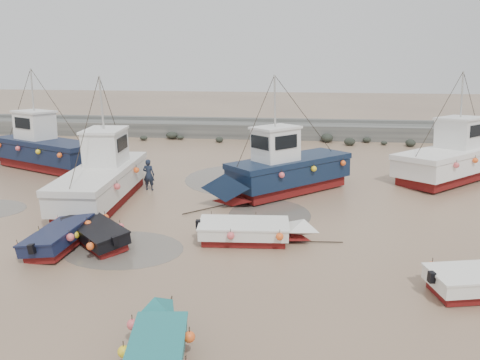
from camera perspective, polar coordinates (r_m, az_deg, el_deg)
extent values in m
plane|color=#9E8063|center=(19.59, -7.92, -7.26)|extent=(120.00, 120.00, 0.00)
cube|color=slate|center=(40.31, -0.75, 6.13)|extent=(60.00, 2.20, 1.20)
cube|color=slate|center=(41.37, -0.56, 7.41)|extent=(60.00, 0.60, 0.25)
ellipsoid|color=black|center=(37.21, 6.60, 4.67)|extent=(0.84, 0.86, 0.51)
ellipsoid|color=black|center=(38.85, 10.57, 5.07)|extent=(0.98, 1.07, 0.72)
ellipsoid|color=black|center=(38.95, 20.07, 4.27)|extent=(0.78, 0.90, 0.59)
ellipsoid|color=black|center=(40.18, 26.75, 3.75)|extent=(0.60, 0.70, 0.31)
ellipsoid|color=black|center=(39.75, -8.32, 5.44)|extent=(0.99, 0.80, 0.58)
ellipsoid|color=black|center=(38.74, 17.15, 4.35)|extent=(0.54, 0.46, 0.30)
ellipsoid|color=black|center=(38.51, 13.43, 4.60)|extent=(0.61, 0.47, 0.46)
ellipsoid|color=black|center=(39.42, -7.29, 5.19)|extent=(0.61, 0.53, 0.32)
ellipsoid|color=black|center=(39.32, 15.21, 4.74)|extent=(0.67, 0.55, 0.43)
ellipsoid|color=black|center=(39.88, -14.45, 5.17)|extent=(1.09, 0.88, 0.72)
ellipsoid|color=black|center=(39.59, -11.66, 5.05)|extent=(0.65, 0.60, 0.37)
ellipsoid|color=black|center=(37.90, 13.22, 4.58)|extent=(0.88, 0.64, 0.62)
ellipsoid|color=black|center=(38.15, -2.53, 4.94)|extent=(0.64, 0.62, 0.48)
ellipsoid|color=black|center=(38.75, 10.64, 4.81)|extent=(0.55, 0.45, 0.29)
cylinder|color=#5F584E|center=(19.16, -14.08, -8.17)|extent=(4.81, 4.81, 0.01)
cylinder|color=#5F584E|center=(22.20, 3.64, -4.21)|extent=(3.90, 3.90, 0.01)
cylinder|color=#5F584E|center=(27.80, -0.50, 0.12)|extent=(6.07, 6.07, 0.01)
cube|color=maroon|center=(20.02, -20.78, -7.23)|extent=(1.56, 3.29, 0.30)
cube|color=#131A35|center=(19.88, -20.89, -6.24)|extent=(1.80, 3.54, 0.45)
pyramid|color=#131A35|center=(21.38, -18.20, -3.10)|extent=(1.57, 0.84, 0.90)
cube|color=brown|center=(19.82, -20.94, -5.80)|extent=(1.45, 2.97, 0.10)
cube|color=#131A35|center=(19.78, -20.97, -5.56)|extent=(1.87, 3.63, 0.07)
cube|color=black|center=(18.45, -23.80, -7.76)|extent=(0.23, 0.20, 0.35)
cylinder|color=black|center=(22.41, -16.93, -4.65)|extent=(0.21, 2.00, 0.04)
sphere|color=#FE6021|center=(19.28, -25.25, -7.13)|extent=(0.30, 0.30, 0.30)
sphere|color=#FE6021|center=(18.87, -19.69, -6.99)|extent=(0.30, 0.30, 0.30)
sphere|color=#FE6021|center=(20.30, -23.05, -5.69)|extent=(0.30, 0.30, 0.30)
sphere|color=#FE6021|center=(19.96, -17.76, -5.51)|extent=(0.30, 0.30, 0.30)
sphere|color=#FE6021|center=(21.36, -21.08, -4.39)|extent=(0.30, 0.30, 0.30)
cube|color=#1A6B6D|center=(12.28, -10.25, -20.34)|extent=(1.67, 2.99, 0.45)
pyramid|color=#1A6B6D|center=(13.49, -9.29, -14.30)|extent=(1.39, 0.88, 0.90)
cube|color=brown|center=(12.18, -10.29, -19.71)|extent=(1.35, 2.51, 0.10)
cube|color=#1A6B6D|center=(12.13, -10.31, -19.37)|extent=(1.73, 3.06, 0.07)
cylinder|color=black|center=(14.66, -8.72, -15.88)|extent=(0.31, 1.99, 0.04)
sphere|color=#FE6021|center=(12.35, -14.04, -19.76)|extent=(0.30, 0.30, 0.30)
sphere|color=#FE6021|center=(12.59, -6.24, -18.52)|extent=(0.30, 0.30, 0.30)
sphere|color=#FE6021|center=(13.26, -13.02, -16.90)|extent=(0.30, 0.30, 0.30)
cube|color=black|center=(16.20, 22.32, -10.98)|extent=(0.22, 0.25, 0.35)
sphere|color=#FE6021|center=(17.15, 22.37, -9.68)|extent=(0.30, 0.30, 0.30)
cube|color=maroon|center=(19.94, -17.04, -6.96)|extent=(3.11, 3.03, 0.30)
cube|color=black|center=(19.80, -17.13, -5.96)|extent=(3.42, 3.34, 0.45)
pyramid|color=black|center=(21.45, -19.53, -3.16)|extent=(1.45, 1.47, 0.90)
cube|color=brown|center=(19.74, -17.17, -5.52)|extent=(2.84, 2.77, 0.10)
cube|color=black|center=(19.70, -17.19, -5.27)|extent=(3.52, 3.43, 0.07)
cube|color=black|center=(18.21, -14.82, -7.16)|extent=(0.28, 0.28, 0.35)
cylinder|color=black|center=(22.54, -20.14, -4.84)|extent=(1.48, 1.40, 0.04)
sphere|color=#FE6021|center=(18.31, -17.65, -7.51)|extent=(0.30, 0.30, 0.30)
sphere|color=#FE6021|center=(19.48, -14.19, -5.75)|extent=(0.30, 0.30, 0.30)
sphere|color=#FE6021|center=(19.49, -19.29, -6.19)|extent=(0.30, 0.30, 0.30)
sphere|color=#FE6021|center=(20.64, -15.94, -4.61)|extent=(0.30, 0.30, 0.30)
sphere|color=#FE6021|center=(20.69, -20.74, -5.02)|extent=(0.30, 0.30, 0.30)
cube|color=maroon|center=(19.22, 0.47, -7.09)|extent=(3.38, 1.56, 0.30)
cube|color=white|center=(19.07, 0.47, -6.06)|extent=(3.64, 1.82, 0.45)
pyramid|color=white|center=(18.95, 6.95, -4.87)|extent=(0.80, 1.67, 0.90)
cube|color=brown|center=(19.01, 0.47, -5.60)|extent=(3.06, 1.46, 0.10)
cube|color=white|center=(18.97, 0.47, -5.34)|extent=(3.72, 1.89, 0.07)
cube|color=black|center=(19.16, -5.12, -5.45)|extent=(0.19, 0.23, 0.35)
cylinder|color=black|center=(19.40, 9.51, -7.48)|extent=(2.00, 0.14, 0.04)
sphere|color=#FE6021|center=(20.00, -3.49, -4.67)|extent=(0.30, 0.30, 0.30)
sphere|color=#FE6021|center=(18.19, -1.14, -6.85)|extent=(0.30, 0.30, 0.30)
sphere|color=#FE6021|center=(19.89, 1.94, -4.76)|extent=(0.30, 0.30, 0.30)
sphere|color=#FE6021|center=(18.17, 4.85, -6.94)|extent=(0.30, 0.30, 0.30)
cube|color=maroon|center=(32.51, -22.39, 1.76)|extent=(6.90, 4.59, 0.55)
cube|color=#101931|center=(32.34, -22.54, 3.05)|extent=(7.49, 5.13, 0.95)
pyramid|color=#101931|center=(35.48, -26.81, 4.78)|extent=(2.31, 2.86, 1.40)
cube|color=brown|center=(32.24, -22.63, 3.94)|extent=(7.30, 4.98, 0.08)
cube|color=#101931|center=(32.21, -22.66, 4.18)|extent=(7.66, 5.24, 0.30)
cube|color=white|center=(32.80, -23.91, 5.97)|extent=(2.53, 2.41, 1.70)
cube|color=white|center=(32.67, -24.09, 7.54)|extent=(2.74, 2.60, 0.12)
cube|color=black|center=(33.58, -25.02, 6.49)|extent=(0.64, 1.38, 0.68)
cylinder|color=#B7B7B2|center=(32.52, -24.37, 9.90)|extent=(0.10, 0.10, 2.60)
sphere|color=#E9575C|center=(29.28, -21.23, 2.61)|extent=(0.30, 0.30, 0.30)
sphere|color=#E9575C|center=(31.72, -18.56, 3.87)|extent=(0.30, 0.30, 0.30)
sphere|color=#E9575C|center=(30.73, -23.49, 2.97)|extent=(0.30, 0.30, 0.30)
sphere|color=#E9575C|center=(33.11, -20.76, 4.15)|extent=(0.30, 0.30, 0.30)
sphere|color=#E9575C|center=(32.22, -25.54, 3.29)|extent=(0.30, 0.30, 0.30)
sphere|color=#E9575C|center=(34.55, -22.79, 4.41)|extent=(0.30, 0.30, 0.30)
cube|color=maroon|center=(24.43, -16.41, -2.24)|extent=(2.16, 6.82, 0.55)
cube|color=silver|center=(24.21, -16.55, -0.56)|extent=(2.54, 7.32, 0.95)
pyramid|color=silver|center=(27.85, -13.54, 3.34)|extent=(2.51, 1.44, 1.40)
cube|color=brown|center=(24.07, -16.65, 0.61)|extent=(2.44, 7.16, 0.08)
cube|color=silver|center=(24.04, -16.68, 0.93)|extent=(2.59, 7.49, 0.30)
cube|color=white|center=(24.71, -16.02, 3.72)|extent=(1.76, 2.01, 1.70)
cube|color=white|center=(24.54, -16.19, 5.79)|extent=(1.90, 2.17, 0.12)
cube|color=black|center=(25.59, -15.25, 4.79)|extent=(1.49, 0.06, 0.68)
cylinder|color=#B7B7B2|center=(24.34, -16.44, 8.94)|extent=(0.10, 0.10, 2.60)
cylinder|color=black|center=(29.31, -12.61, 0.62)|extent=(0.07, 3.00, 0.05)
sphere|color=#E9575C|center=(22.17, -22.64, -1.76)|extent=(0.30, 0.30, 0.30)
sphere|color=#E9575C|center=(22.33, -14.70, -0.88)|extent=(0.30, 0.30, 0.30)
sphere|color=#E9575C|center=(24.66, -19.58, 0.33)|extent=(0.30, 0.30, 0.30)
sphere|color=#E9575C|center=(24.97, -12.48, 1.10)|extent=(0.30, 0.30, 0.30)
sphere|color=#E9575C|center=(27.22, -17.08, 2.02)|extent=(0.30, 0.30, 0.30)
cube|color=maroon|center=(25.57, 6.07, -0.81)|extent=(6.17, 5.62, 0.55)
cube|color=#111F37|center=(25.36, 6.12, 0.80)|extent=(6.76, 6.20, 0.95)
pyramid|color=#111F37|center=(22.92, -1.38, 1.01)|extent=(2.66, 2.79, 1.40)
cube|color=brown|center=(25.23, 6.15, 1.93)|extent=(6.58, 6.03, 0.08)
cube|color=#111F37|center=(25.19, 6.16, 2.24)|extent=(6.91, 6.33, 0.30)
cube|color=white|center=(24.40, 4.57, 4.16)|extent=(2.63, 2.60, 1.70)
cube|color=white|center=(24.22, 4.62, 6.26)|extent=(2.84, 2.80, 0.12)
cube|color=black|center=(23.74, 2.65, 4.47)|extent=(0.97, 1.15, 0.68)
cylinder|color=#B7B7B2|center=(24.02, 4.69, 9.45)|extent=(0.10, 0.10, 2.60)
cylinder|color=black|center=(22.88, -3.70, -3.50)|extent=(2.34, 1.95, 0.05)
sphere|color=#E9575C|center=(26.13, 12.57, 1.77)|extent=(0.30, 0.30, 0.30)
sphere|color=#E9575C|center=(27.28, 6.93, 2.66)|extent=(0.30, 0.30, 0.30)
sphere|color=#E9575C|center=(24.65, 9.11, 1.08)|extent=(0.30, 0.30, 0.30)
sphere|color=#E9575C|center=(25.95, 3.33, 2.05)|extent=(0.30, 0.30, 0.30)
sphere|color=#E9575C|center=(23.28, 5.23, 0.31)|extent=(0.30, 0.30, 0.30)
sphere|color=#E9575C|center=(24.75, -0.64, 1.36)|extent=(0.30, 0.30, 0.30)
cube|color=maroon|center=(30.04, 24.04, 0.44)|extent=(6.53, 6.06, 0.55)
cube|color=white|center=(29.86, 24.21, 1.82)|extent=(7.17, 6.70, 0.95)
cube|color=brown|center=(29.74, 24.32, 2.78)|extent=(6.97, 6.51, 0.08)
cube|color=white|center=(29.71, 24.36, 3.04)|extent=(7.33, 6.85, 0.30)
cube|color=white|center=(30.34, 25.51, 5.03)|extent=(2.84, 2.85, 1.70)
cube|color=white|center=(30.19, 25.72, 6.72)|extent=(3.07, 3.08, 0.12)
cube|color=black|center=(31.17, 26.53, 5.65)|extent=(1.16, 1.35, 0.68)
cylinder|color=#B7B7B2|center=(30.03, 26.05, 9.26)|extent=(0.10, 0.10, 2.60)
sphere|color=#E9575C|center=(28.37, 18.67, 2.45)|extent=(0.30, 0.30, 0.30)
sphere|color=#E9575C|center=(27.46, 25.04, 1.30)|extent=(0.30, 0.30, 0.30)
sphere|color=#E9575C|center=(29.84, 20.81, 2.89)|extent=(0.30, 0.30, 0.30)
sphere|color=#E9575C|center=(29.03, 26.91, 1.82)|extent=(0.30, 0.30, 0.30)
sphere|color=#E9575C|center=(31.35, 22.74, 3.30)|extent=(0.30, 0.30, 0.30)
sphere|color=#E9575C|center=(32.88, 24.50, 3.66)|extent=(0.30, 0.30, 0.30)
imported|color=#192233|center=(26.27, -10.97, -1.19)|extent=(0.66, 0.45, 1.74)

